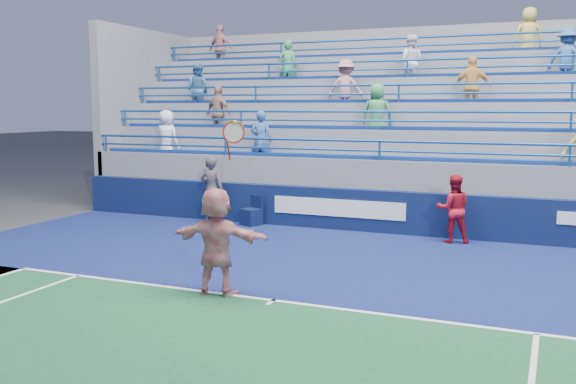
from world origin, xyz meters
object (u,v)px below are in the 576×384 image
at_px(line_judge, 212,190).
at_px(tennis_player, 217,241).
at_px(ball_girl, 453,209).
at_px(judge_chair, 252,216).

bearing_deg(line_judge, tennis_player, 120.13).
distance_m(tennis_player, ball_girl, 6.70).
relative_size(line_judge, ball_girl, 1.16).
bearing_deg(judge_chair, tennis_player, -69.04).
relative_size(tennis_player, line_judge, 1.59).
relative_size(judge_chair, tennis_player, 0.28).
height_order(tennis_player, ball_girl, tennis_player).
xyz_separation_m(line_judge, ball_girl, (6.55, 0.03, -0.13)).
distance_m(judge_chair, ball_girl, 5.45).
height_order(judge_chair, ball_girl, ball_girl).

